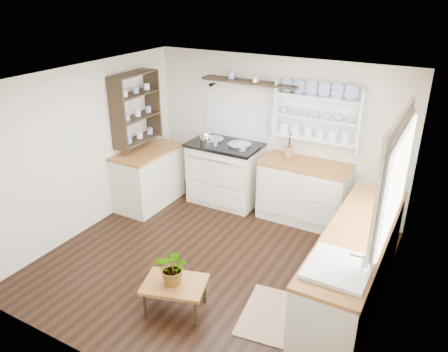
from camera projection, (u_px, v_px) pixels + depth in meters
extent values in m
cube|color=black|center=(213.00, 261.00, 5.56)|extent=(4.00, 3.80, 0.01)
cube|color=beige|center=(276.00, 134.00, 6.60)|extent=(4.00, 0.02, 2.30)
cube|color=beige|center=(391.00, 222.00, 4.20)|extent=(0.02, 3.80, 2.30)
cube|color=beige|center=(87.00, 150.00, 5.98)|extent=(0.02, 3.80, 2.30)
cube|color=white|center=(211.00, 81.00, 4.62)|extent=(4.00, 3.80, 0.01)
cube|color=white|center=(395.00, 182.00, 4.19)|extent=(0.04, 1.40, 1.00)
cube|color=white|center=(393.00, 182.00, 4.20)|extent=(0.02, 1.50, 1.10)
cube|color=#F5ECC4|center=(400.00, 123.00, 3.97)|extent=(0.04, 1.55, 0.18)
cube|color=silver|center=(225.00, 174.00, 6.92)|extent=(1.06, 0.69, 0.94)
cube|color=black|center=(225.00, 145.00, 6.72)|extent=(1.10, 0.73, 0.05)
cylinder|color=silver|center=(212.00, 139.00, 6.82)|extent=(0.36, 0.36, 0.03)
cylinder|color=silver|center=(240.00, 145.00, 6.60)|extent=(0.36, 0.36, 0.03)
cylinder|color=silver|center=(213.00, 161.00, 6.47)|extent=(0.96, 0.02, 0.02)
cube|color=silver|center=(303.00, 192.00, 6.38)|extent=(1.25, 0.60, 0.88)
cube|color=brown|center=(306.00, 164.00, 6.20)|extent=(1.27, 0.63, 0.04)
cube|color=silver|center=(353.00, 268.00, 4.70)|extent=(0.60, 2.40, 0.88)
cube|color=brown|center=(358.00, 233.00, 4.52)|extent=(0.62, 2.43, 0.04)
cube|color=white|center=(337.00, 278.00, 3.95)|extent=(0.55, 0.60, 0.28)
cylinder|color=silver|center=(362.00, 267.00, 3.78)|extent=(0.02, 0.02, 0.22)
cube|color=silver|center=(149.00, 178.00, 6.85)|extent=(0.60, 1.10, 0.88)
cube|color=brown|center=(147.00, 152.00, 6.67)|extent=(0.62, 1.13, 0.04)
cube|color=white|center=(320.00, 114.00, 6.13)|extent=(1.20, 0.03, 0.90)
cube|color=white|center=(317.00, 116.00, 6.06)|extent=(1.20, 0.22, 0.02)
cylinder|color=navy|center=(319.00, 97.00, 5.96)|extent=(0.20, 0.02, 0.20)
cube|color=black|center=(250.00, 82.00, 6.36)|extent=(1.50, 0.24, 0.04)
cone|color=black|center=(214.00, 84.00, 6.75)|extent=(0.06, 0.20, 0.06)
cone|color=black|center=(293.00, 93.00, 6.17)|extent=(0.06, 0.20, 0.06)
cube|color=black|center=(136.00, 108.00, 6.46)|extent=(0.28, 0.80, 1.05)
cylinder|color=olive|center=(288.00, 152.00, 6.36)|extent=(0.13, 0.13, 0.15)
cube|color=brown|center=(175.00, 284.00, 4.61)|extent=(0.76, 0.64, 0.04)
cylinder|color=black|center=(145.00, 305.00, 4.57)|extent=(0.04, 0.04, 0.31)
cylinder|color=black|center=(157.00, 284.00, 4.90)|extent=(0.04, 0.04, 0.31)
cylinder|color=black|center=(196.00, 313.00, 4.47)|extent=(0.04, 0.04, 0.31)
cylinder|color=black|center=(204.00, 290.00, 4.79)|extent=(0.04, 0.04, 0.31)
imported|color=#3F7233|center=(174.00, 267.00, 4.52)|extent=(0.40, 0.36, 0.40)
cube|color=#8B6D51|center=(269.00, 314.00, 4.66)|extent=(0.66, 0.92, 0.02)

